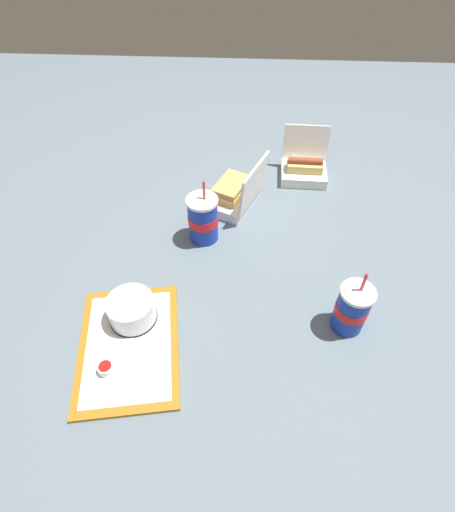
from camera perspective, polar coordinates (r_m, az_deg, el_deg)
The scene contains 10 objects.
ground_plane at distance 1.25m, azimuth -0.50°, elevation -1.42°, with size 3.20×3.20×0.00m, color slate.
food_tray at distance 1.11m, azimuth -13.91°, elevation -12.39°, with size 0.41×0.32×0.01m.
cake_container at distance 1.12m, azimuth -13.51°, elevation -7.56°, with size 0.13×0.13×0.08m.
ketchup_cup at distance 1.07m, azimuth -16.99°, elevation -15.07°, with size 0.04×0.04×0.02m.
napkin_stack at distance 1.06m, azimuth -12.00°, elevation -15.52°, with size 0.10×0.10×0.00m, color white.
plastic_fork at distance 1.09m, azimuth -16.25°, elevation -14.17°, with size 0.11×0.01×0.01m, color white.
clamshell_hotdog_front at distance 1.60m, azimuth 10.87°, elevation 12.24°, with size 0.17×0.18×0.17m.
clamshell_sandwich_back at distance 1.44m, azimuth 0.87°, elevation 8.87°, with size 0.25×0.24×0.19m.
soda_cup_left at distance 1.11m, azimuth 17.33°, elevation -7.22°, with size 0.09×0.09×0.21m.
soda_cup_center at distance 1.29m, azimuth -3.51°, elevation 5.33°, with size 0.10×0.10×0.22m.
Camera 1 is at (-0.82, -0.05, 0.95)m, focal length 28.00 mm.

